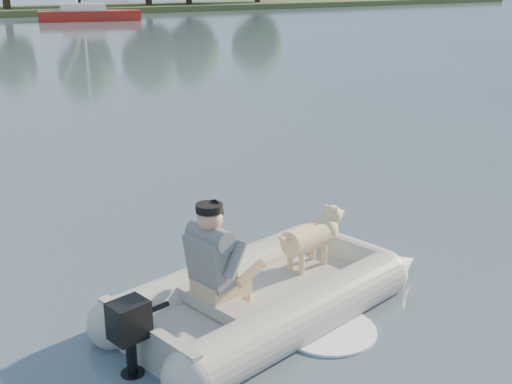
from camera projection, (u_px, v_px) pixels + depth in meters
water at (329, 305)px, 7.15m from camera, size 160.00×160.00×0.00m
dinghy at (269, 254)px, 6.90m from camera, size 5.56×4.36×1.48m
man at (212, 256)px, 6.38m from camera, size 0.89×0.80×1.16m
dog at (308, 242)px, 7.43m from camera, size 1.05×0.53×0.67m
outboard_motor at (130, 342)px, 5.82m from camera, size 0.50×0.39×0.85m
sailboat at (89, 15)px, 52.99m from camera, size 8.48×4.65×11.16m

